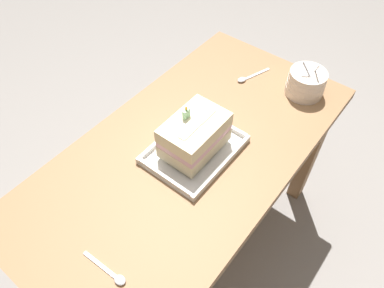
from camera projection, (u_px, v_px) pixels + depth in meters
ground_plane at (190, 241)px, 1.70m from camera, size 8.00×8.00×0.00m
dining_table at (189, 168)px, 1.25m from camera, size 1.21×0.63×0.68m
foil_tray at (195, 150)px, 1.16m from camera, size 0.30×0.23×0.02m
birthday_cake at (195, 135)px, 1.10m from camera, size 0.20×0.14×0.16m
bowl_stack at (306, 83)px, 1.31m from camera, size 0.14×0.14×0.15m
serving_spoon_near_tray at (114, 276)px, 0.90m from camera, size 0.03×0.14×0.01m
serving_spoon_by_bowls at (246, 78)px, 1.39m from camera, size 0.15×0.07×0.01m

